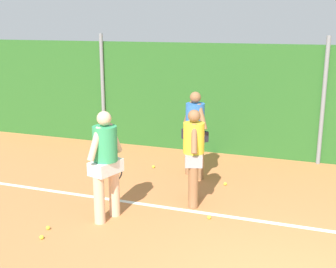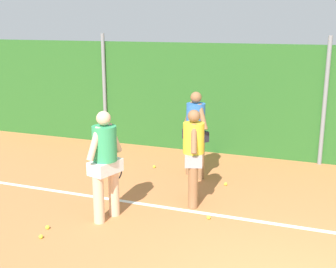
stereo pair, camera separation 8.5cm
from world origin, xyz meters
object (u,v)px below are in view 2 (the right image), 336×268
Objects in this scene: player_midcourt at (193,152)px; tennis_ball_1 at (47,227)px; tennis_ball_5 at (41,237)px; tennis_ball_6 at (154,167)px; tennis_ball_7 at (209,217)px; player_foreground_near at (105,160)px; tennis_ball_10 at (226,184)px; player_backcourt_far at (196,130)px.

player_midcourt is 27.47× the size of tennis_ball_1.
tennis_ball_6 is (0.40, 3.85, 0.00)m from tennis_ball_5.
tennis_ball_1 is 1.00× the size of tennis_ball_7.
player_foreground_near reaches higher than player_midcourt.
tennis_ball_6 is at bearing 84.14° from tennis_ball_5.
tennis_ball_5 is at bearing -145.35° from tennis_ball_7.
tennis_ball_5 and tennis_ball_10 have the same top height.
tennis_ball_6 is 1.00× the size of tennis_ball_10.
player_midcourt reaches higher than tennis_ball_10.
player_backcourt_far is (0.82, 2.60, -0.01)m from player_foreground_near.
tennis_ball_5 is at bearing -95.86° from tennis_ball_6.
tennis_ball_5 is 3.99m from tennis_ball_10.
player_backcourt_far is 28.82× the size of tennis_ball_5.
player_midcourt is 0.95× the size of player_backcourt_far.
player_foreground_near is 3.02m from tennis_ball_6.
player_midcourt reaches higher than tennis_ball_5.
player_midcourt is 1.53m from player_backcourt_far.
player_foreground_near reaches higher than tennis_ball_5.
player_midcourt is at bearing 129.68° from tennis_ball_7.
tennis_ball_1 is 1.00× the size of tennis_ball_6.
tennis_ball_1 and tennis_ball_10 have the same top height.
player_foreground_near is at bearing 57.92° from tennis_ball_5.
player_backcourt_far is 28.82× the size of tennis_ball_10.
player_foreground_near is at bearing -70.57° from player_backcourt_far.
tennis_ball_7 is (2.32, 1.60, 0.00)m from tennis_ball_5.
tennis_ball_1 is (-1.56, -3.32, -1.04)m from player_backcourt_far.
player_foreground_near is 1.66m from player_midcourt.
tennis_ball_1 is 1.00× the size of tennis_ball_5.
tennis_ball_5 is at bearing -124.04° from tennis_ball_10.
tennis_ball_1 is 3.57m from tennis_ball_6.
tennis_ball_5 is 1.00× the size of tennis_ball_7.
tennis_ball_10 is (0.37, 1.15, -0.98)m from player_midcourt.
player_foreground_near is at bearing -161.00° from tennis_ball_7.
tennis_ball_1 is at bearing -78.31° from player_backcourt_far.
tennis_ball_7 is at bearing 28.06° from tennis_ball_1.
player_foreground_near is 2.73m from player_backcourt_far.
tennis_ball_7 is at bearing -54.51° from player_foreground_near.
player_foreground_near is at bearing -84.99° from tennis_ball_6.
player_midcourt reaches higher than tennis_ball_6.
tennis_ball_7 and tennis_ball_10 have the same top height.
tennis_ball_6 is (0.49, 3.54, 0.00)m from tennis_ball_1.
player_midcourt is at bearing -37.96° from player_backcourt_far.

